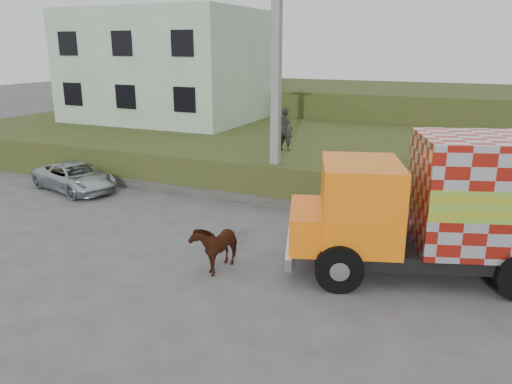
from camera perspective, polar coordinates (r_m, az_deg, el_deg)
The scene contains 10 objects.
ground at distance 14.10m, azimuth -1.16°, elevation -6.92°, with size 120.00×120.00×0.00m, color #474749.
embankment at distance 22.91m, azimuth 9.63°, elevation 3.97°, with size 40.00×12.00×1.50m, color #294617.
embankment_far at distance 34.39m, azimuth 14.93°, elevation 9.00°, with size 40.00×12.00×3.00m, color #294617.
retaining_strip at distance 18.41m, azimuth -1.19°, elevation -0.62°, with size 16.00×0.50×0.40m, color #595651.
building at distance 29.76m, azimuth -9.92°, elevation 14.05°, with size 10.00×8.00×6.00m, color #B8D4B5.
utility_pole at distance 17.63m, azimuth 2.30°, elevation 11.47°, with size 1.20×0.30×8.00m.
cargo_truck at distance 13.23m, azimuth 23.44°, elevation -1.50°, with size 8.32×4.87×3.54m.
cow at distance 12.98m, azimuth -4.60°, elevation -6.03°, with size 0.69×1.52×1.28m, color #32180C.
suv at distance 21.16m, azimuth -20.01°, elevation 1.62°, with size 1.82×3.95×1.10m, color #9EA3A7.
pedestrian at distance 20.18m, azimuth 3.34°, elevation 7.18°, with size 0.63×0.42×1.74m, color #2A2825.
Camera 1 is at (5.58, -11.69, 5.57)m, focal length 35.00 mm.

